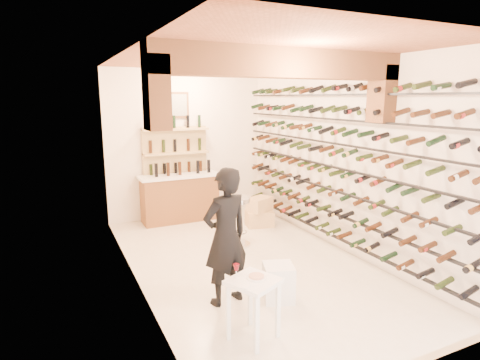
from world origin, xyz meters
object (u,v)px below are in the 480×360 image
(person, at_px, (226,237))
(tasting_table, at_px, (253,290))
(back_counter, at_px, (180,196))
(crate_lower, at_px, (259,218))
(wine_rack, at_px, (329,161))
(white_stool, at_px, (278,282))
(chrome_barstool, at_px, (238,218))

(person, bearing_deg, tasting_table, 74.28)
(back_counter, height_order, tasting_table, back_counter)
(back_counter, xyz_separation_m, crate_lower, (1.35, -1.08, -0.37))
(wine_rack, bearing_deg, tasting_table, -142.24)
(white_stool, xyz_separation_m, crate_lower, (1.24, 2.81, -0.08))
(wine_rack, xyz_separation_m, white_stool, (-1.72, -1.25, -1.31))
(tasting_table, height_order, crate_lower, tasting_table)
(wine_rack, distance_m, crate_lower, 2.14)
(white_stool, height_order, crate_lower, white_stool)
(white_stool, relative_size, crate_lower, 0.89)
(white_stool, distance_m, person, 0.94)
(chrome_barstool, bearing_deg, back_counter, 104.10)
(chrome_barstool, distance_m, crate_lower, 1.24)
(chrome_barstool, bearing_deg, white_stool, -100.20)
(chrome_barstool, bearing_deg, wine_rack, -29.29)
(back_counter, xyz_separation_m, person, (-0.53, -3.66, 0.35))
(white_stool, bearing_deg, chrome_barstool, 79.80)
(white_stool, bearing_deg, back_counter, 91.66)
(back_counter, relative_size, crate_lower, 3.16)
(wine_rack, relative_size, person, 3.21)
(wine_rack, xyz_separation_m, back_counter, (-1.83, 2.65, -1.02))
(person, bearing_deg, wine_rack, -168.78)
(white_stool, relative_size, chrome_barstool, 0.54)
(tasting_table, xyz_separation_m, white_stool, (0.70, 0.62, -0.33))
(chrome_barstool, relative_size, crate_lower, 1.64)
(tasting_table, height_order, white_stool, tasting_table)
(back_counter, bearing_deg, wine_rack, -55.34)
(tasting_table, height_order, person, person)
(person, relative_size, crate_lower, 3.29)
(back_counter, distance_m, person, 3.71)
(chrome_barstool, xyz_separation_m, crate_lower, (0.88, 0.80, -0.35))
(tasting_table, distance_m, white_stool, 0.99)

